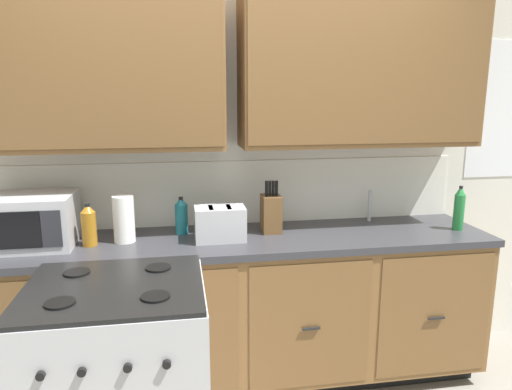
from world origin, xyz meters
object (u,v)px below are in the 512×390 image
knife_block (271,213)px  bottle_green (459,208)px  bottle_teal (181,216)px  toaster (220,223)px  bottle_amber (89,225)px  paper_towel_roll (124,219)px  microwave (28,221)px  stove_range (120,384)px

knife_block → bottle_green: size_ratio=1.15×
bottle_teal → bottle_green: 1.66m
bottle_teal → bottle_green: size_ratio=0.82×
toaster → bottle_green: size_ratio=1.04×
bottle_amber → bottle_green: size_ratio=0.87×
paper_towel_roll → bottle_green: bearing=-2.6°
bottle_green → toaster: bearing=178.7°
toaster → bottle_amber: 0.71m
paper_towel_roll → bottle_green: bottle_green is taller
bottle_teal → bottle_green: bearing=-6.6°
microwave → knife_block: (1.34, 0.05, -0.02)m
paper_towel_roll → bottle_teal: 0.33m
bottle_teal → bottle_green: (1.65, -0.19, 0.02)m
microwave → bottle_amber: 0.32m
microwave → bottle_green: (2.46, -0.09, -0.01)m
bottle_amber → knife_block: bearing=5.4°
stove_range → bottle_teal: size_ratio=4.30×
bottle_teal → stove_range: bearing=-111.5°
microwave → bottle_teal: microwave is taller
toaster → microwave: bearing=176.6°
knife_block → bottle_amber: (-1.02, -0.10, -0.00)m
stove_range → paper_towel_roll: bearing=91.7°
knife_block → bottle_green: 1.13m
knife_block → paper_towel_roll: 0.84m
toaster → stove_range: bearing=-130.5°
stove_range → paper_towel_roll: size_ratio=3.65×
bottle_green → knife_block: bearing=172.7°
stove_range → bottle_amber: (-0.20, 0.61, 0.57)m
microwave → toaster: microwave is taller
stove_range → bottle_amber: bearing=108.0°
toaster → bottle_teal: bearing=143.3°
knife_block → bottle_teal: size_ratio=1.40×
toaster → knife_block: (0.31, 0.11, 0.02)m
paper_towel_roll → bottle_amber: (-0.18, -0.04, -0.02)m
knife_block → bottle_amber: bearing=-174.6°
bottle_amber → bottle_teal: bearing=16.2°
bottle_green → bottle_amber: bearing=178.7°
paper_towel_roll → bottle_amber: bearing=-167.1°
stove_range → knife_block: size_ratio=3.06×
bottle_amber → toaster: bearing=-1.2°
microwave → bottle_teal: size_ratio=2.17×
paper_towel_roll → bottle_green: 1.97m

